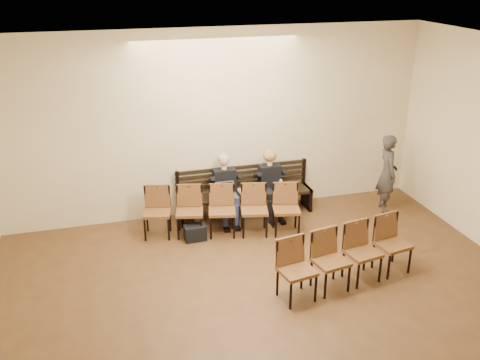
% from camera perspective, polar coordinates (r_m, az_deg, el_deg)
% --- Properties ---
extents(room_walls, '(8.02, 10.01, 3.51)m').
position_cam_1_polar(room_walls, '(5.87, 6.97, 2.09)').
color(room_walls, '#F9EAB3').
rests_on(room_walls, ground).
extents(bench, '(2.60, 0.90, 0.45)m').
position_cam_1_polar(bench, '(10.26, 0.58, -2.56)').
color(bench, black).
rests_on(bench, ground).
extents(seated_man, '(0.51, 0.71, 1.23)m').
position_cam_1_polar(seated_man, '(9.90, -1.53, -1.06)').
color(seated_man, black).
rests_on(seated_man, ground).
extents(seated_woman, '(0.50, 0.69, 1.16)m').
position_cam_1_polar(seated_woman, '(10.14, 3.32, -0.71)').
color(seated_woman, black).
rests_on(seated_woman, ground).
extents(laptop, '(0.38, 0.31, 0.25)m').
position_cam_1_polar(laptop, '(9.69, -1.42, -1.85)').
color(laptop, silver).
rests_on(laptop, bench).
extents(water_bottle, '(0.09, 0.09, 0.23)m').
position_cam_1_polar(water_bottle, '(9.99, 4.34, -1.21)').
color(water_bottle, silver).
rests_on(water_bottle, bench).
extents(bag, '(0.38, 0.27, 0.27)m').
position_cam_1_polar(bag, '(9.44, -4.83, -5.60)').
color(bag, black).
rests_on(bag, ground).
extents(passerby, '(0.54, 0.72, 1.77)m').
position_cam_1_polar(passerby, '(10.59, 15.51, 1.27)').
color(passerby, '#3B3630').
rests_on(passerby, ground).
extents(chair_row_front, '(2.80, 1.08, 0.90)m').
position_cam_1_polar(chair_row_front, '(9.45, -1.92, -3.36)').
color(chair_row_front, brown).
rests_on(chair_row_front, ground).
extents(chair_row_back, '(2.27, 0.89, 0.91)m').
position_cam_1_polar(chair_row_back, '(8.20, 11.35, -8.10)').
color(chair_row_back, brown).
rests_on(chair_row_back, ground).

